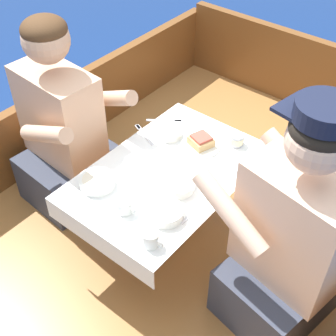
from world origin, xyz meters
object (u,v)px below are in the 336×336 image
at_px(person_starboard, 289,243).
at_px(sandwich, 201,141).
at_px(tin_can, 237,140).
at_px(person_port, 64,133).
at_px(coffee_cup_port, 125,205).
at_px(coffee_cup_starboard, 151,239).

xyz_separation_m(person_starboard, sandwich, (-0.58, 0.24, 0.04)).
height_order(sandwich, tin_can, sandwich).
bearing_deg(person_port, sandwich, 30.16).
xyz_separation_m(person_starboard, coffee_cup_port, (-0.57, -0.27, 0.04)).
relative_size(sandwich, coffee_cup_starboard, 1.30).
bearing_deg(tin_can, person_port, -150.03).
relative_size(person_starboard, coffee_cup_starboard, 11.46).
xyz_separation_m(person_starboard, coffee_cup_starboard, (-0.39, -0.33, 0.04)).
xyz_separation_m(person_port, sandwich, (0.59, 0.30, 0.07)).
xyz_separation_m(person_port, tin_can, (0.71, 0.41, 0.06)).
xyz_separation_m(sandwich, tin_can, (0.12, 0.11, -0.00)).
relative_size(person_starboard, tin_can, 15.49).
bearing_deg(person_starboard, tin_can, -27.29).
bearing_deg(sandwich, person_starboard, -22.79).
distance_m(sandwich, tin_can, 0.16).
relative_size(sandwich, coffee_cup_port, 1.22).
relative_size(sandwich, tin_can, 1.75).
distance_m(sandwich, coffee_cup_starboard, 0.60).
relative_size(person_port, sandwich, 8.34).
xyz_separation_m(sandwich, coffee_cup_starboard, (0.19, -0.57, 0.00)).
distance_m(person_starboard, coffee_cup_port, 0.63).
height_order(coffee_cup_port, tin_can, coffee_cup_port).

